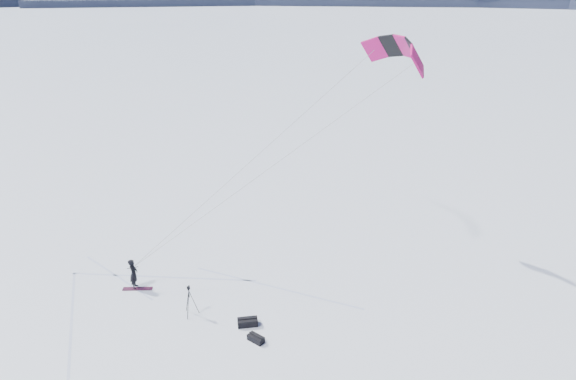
{
  "coord_description": "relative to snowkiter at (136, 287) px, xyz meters",
  "views": [
    {
      "loc": [
        4.45,
        -18.78,
        14.6
      ],
      "look_at": [
        5.68,
        4.16,
        4.53
      ],
      "focal_mm": 30.0,
      "sensor_mm": 36.0,
      "label": 1
    }
  ],
  "objects": [
    {
      "name": "snowboard",
      "position": [
        0.13,
        -0.14,
        0.02
      ],
      "size": [
        1.52,
        0.32,
        0.04
      ],
      "primitive_type": "cube",
      "rotation": [
        0.0,
        0.0,
        -0.03
      ],
      "color": "maroon",
      "rests_on": "ground"
    },
    {
      "name": "gear_bag_b",
      "position": [
        6.24,
        -4.36,
        0.15
      ],
      "size": [
        0.81,
        0.76,
        0.34
      ],
      "rotation": [
        0.0,
        0.0,
        -0.69
      ],
      "color": "black",
      "rests_on": "ground"
    },
    {
      "name": "snowkiter",
      "position": [
        0.0,
        0.0,
        0.0
      ],
      "size": [
        0.46,
        0.64,
        1.67
      ],
      "primitive_type": "imported",
      "rotation": [
        0.0,
        0.0,
        1.67
      ],
      "color": "black",
      "rests_on": "ground"
    },
    {
      "name": "tripod",
      "position": [
        3.15,
        -2.34,
        1.01
      ],
      "size": [
        0.68,
        0.69,
        1.57
      ],
      "rotation": [
        0.0,
        0.0,
        0.21
      ],
      "color": "black",
      "rests_on": "ground"
    },
    {
      "name": "horizon_hills",
      "position": [
        2.31,
        -2.35,
        3.3
      ],
      "size": [
        704.0,
        704.42,
        8.32
      ],
      "color": "#1E2339",
      "rests_on": "ground"
    },
    {
      "name": "snow_tracks",
      "position": [
        0.33,
        -2.26,
        0.0
      ],
      "size": [
        13.93,
        9.84,
        0.01
      ],
      "color": "#AEB9DF",
      "rests_on": "ground"
    },
    {
      "name": "power_kite",
      "position": [
        13.59,
        3.53,
        11.21
      ],
      "size": [
        14.82,
        6.17,
        10.87
      ],
      "color": "#C50D63",
      "rests_on": "ground"
    },
    {
      "name": "gear_bag_a",
      "position": [
        5.86,
        -3.28,
        0.18
      ],
      "size": [
        0.96,
        0.52,
        0.41
      ],
      "rotation": [
        0.0,
        0.0,
        0.1
      ],
      "color": "black",
      "rests_on": "ground"
    },
    {
      "name": "ground",
      "position": [
        2.31,
        -2.35,
        0.0
      ],
      "size": [
        1800.0,
        1800.0,
        0.0
      ],
      "primitive_type": "plane",
      "color": "white"
    }
  ]
}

